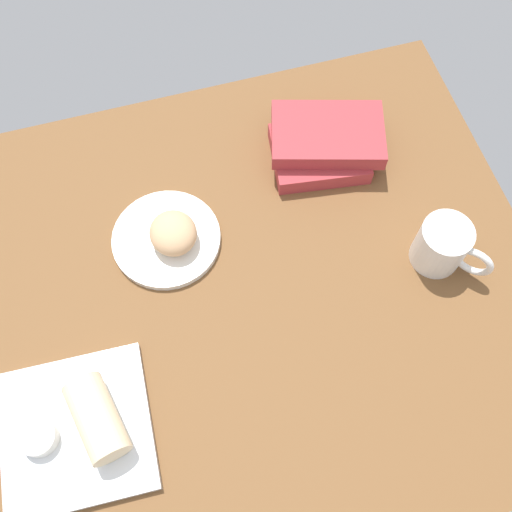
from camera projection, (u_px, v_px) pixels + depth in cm
name	position (u px, v px, depth cm)	size (l,w,h in cm)	color
dining_table	(227.00, 298.00, 104.58)	(110.00, 90.00, 4.00)	brown
round_plate	(167.00, 239.00, 106.48)	(19.34, 19.34, 1.40)	white
scone_pastry	(173.00, 233.00, 103.20)	(8.79, 8.21, 5.33)	tan
square_plate	(77.00, 430.00, 92.24)	(22.92, 22.92, 1.60)	white
sauce_cup	(38.00, 437.00, 89.68)	(5.68, 5.68, 2.57)	silver
breakfast_wrap	(97.00, 419.00, 89.15)	(6.25, 6.25, 12.47)	beige
book_stack	(323.00, 144.00, 111.75)	(23.62, 18.79, 6.98)	#A53338
coffee_mug	(443.00, 246.00, 101.31)	(11.12, 11.78, 9.45)	white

